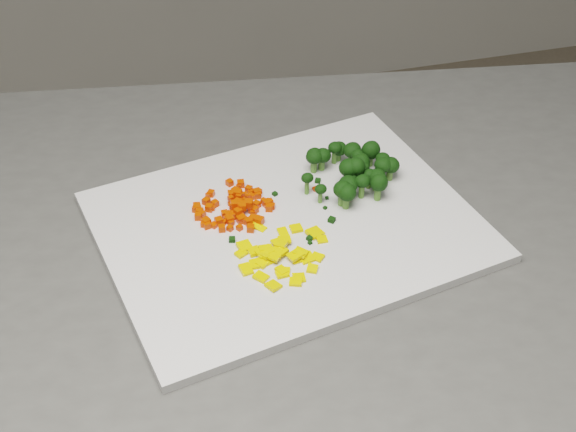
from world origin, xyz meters
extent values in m
cube|color=silver|center=(-0.22, 0.19, 0.91)|extent=(0.47, 0.40, 0.01)
cube|color=red|center=(-0.26, 0.21, 0.92)|extent=(0.01, 0.01, 0.01)
cube|color=red|center=(-0.28, 0.24, 0.92)|extent=(0.01, 0.01, 0.01)
cube|color=red|center=(-0.30, 0.20, 0.91)|extent=(0.01, 0.01, 0.01)
cube|color=red|center=(-0.27, 0.25, 0.92)|extent=(0.01, 0.01, 0.01)
cube|color=red|center=(-0.26, 0.25, 0.92)|extent=(0.01, 0.01, 0.01)
cube|color=red|center=(-0.27, 0.24, 0.92)|extent=(0.01, 0.01, 0.01)
cube|color=red|center=(-0.25, 0.26, 0.91)|extent=(0.01, 0.01, 0.01)
cube|color=red|center=(-0.27, 0.25, 0.92)|extent=(0.01, 0.01, 0.01)
cube|color=red|center=(-0.24, 0.25, 0.92)|extent=(0.01, 0.01, 0.01)
cube|color=red|center=(-0.28, 0.22, 0.92)|extent=(0.01, 0.01, 0.01)
cube|color=red|center=(-0.26, 0.25, 0.91)|extent=(0.01, 0.01, 0.01)
cube|color=red|center=(-0.26, 0.23, 0.92)|extent=(0.01, 0.01, 0.01)
cube|color=red|center=(-0.28, 0.24, 0.91)|extent=(0.01, 0.01, 0.01)
cube|color=red|center=(-0.26, 0.22, 0.92)|extent=(0.01, 0.01, 0.01)
cube|color=red|center=(-0.30, 0.21, 0.92)|extent=(0.01, 0.01, 0.01)
cube|color=red|center=(-0.29, 0.21, 0.91)|extent=(0.01, 0.01, 0.01)
cube|color=red|center=(-0.27, 0.26, 0.92)|extent=(0.01, 0.01, 0.01)
cube|color=red|center=(-0.29, 0.21, 0.92)|extent=(0.01, 0.01, 0.01)
cube|color=red|center=(-0.27, 0.23, 0.91)|extent=(0.01, 0.01, 0.01)
cube|color=red|center=(-0.25, 0.26, 0.91)|extent=(0.01, 0.01, 0.01)
cube|color=red|center=(-0.25, 0.23, 0.92)|extent=(0.01, 0.01, 0.01)
cube|color=red|center=(-0.32, 0.23, 0.91)|extent=(0.01, 0.01, 0.01)
cube|color=red|center=(-0.27, 0.20, 0.91)|extent=(0.01, 0.01, 0.01)
cube|color=red|center=(-0.27, 0.22, 0.92)|extent=(0.01, 0.01, 0.01)
cube|color=red|center=(-0.27, 0.19, 0.92)|extent=(0.01, 0.01, 0.01)
cube|color=red|center=(-0.29, 0.22, 0.91)|extent=(0.01, 0.01, 0.01)
cube|color=red|center=(-0.28, 0.23, 0.91)|extent=(0.01, 0.01, 0.01)
cube|color=red|center=(-0.25, 0.25, 0.91)|extent=(0.01, 0.01, 0.01)
cube|color=red|center=(-0.27, 0.26, 0.91)|extent=(0.01, 0.01, 0.01)
cube|color=red|center=(-0.30, 0.25, 0.91)|extent=(0.01, 0.01, 0.01)
cube|color=red|center=(-0.27, 0.25, 0.92)|extent=(0.01, 0.01, 0.01)
cube|color=red|center=(-0.31, 0.21, 0.92)|extent=(0.01, 0.01, 0.01)
cube|color=red|center=(-0.31, 0.25, 0.92)|extent=(0.01, 0.01, 0.01)
cube|color=red|center=(-0.32, 0.24, 0.92)|extent=(0.01, 0.01, 0.01)
cube|color=red|center=(-0.24, 0.22, 0.92)|extent=(0.01, 0.01, 0.01)
cube|color=red|center=(-0.31, 0.24, 0.92)|extent=(0.01, 0.01, 0.01)
cube|color=red|center=(-0.32, 0.21, 0.91)|extent=(0.01, 0.01, 0.01)
cube|color=red|center=(-0.29, 0.21, 0.91)|extent=(0.01, 0.01, 0.01)
cube|color=red|center=(-0.25, 0.20, 0.92)|extent=(0.01, 0.01, 0.01)
cube|color=red|center=(-0.27, 0.23, 0.92)|extent=(0.01, 0.01, 0.01)
cube|color=red|center=(-0.30, 0.27, 0.91)|extent=(0.01, 0.01, 0.01)
cube|color=red|center=(-0.30, 0.27, 0.91)|extent=(0.01, 0.01, 0.01)
cube|color=red|center=(-0.28, 0.22, 0.92)|extent=(0.01, 0.01, 0.01)
cube|color=red|center=(-0.30, 0.24, 0.91)|extent=(0.01, 0.01, 0.01)
cube|color=red|center=(-0.28, 0.20, 0.91)|extent=(0.01, 0.01, 0.01)
cube|color=red|center=(-0.24, 0.26, 0.91)|extent=(0.01, 0.01, 0.01)
cube|color=red|center=(-0.27, 0.24, 0.91)|extent=(0.01, 0.01, 0.01)
cube|color=red|center=(-0.24, 0.24, 0.91)|extent=(0.01, 0.01, 0.01)
cube|color=red|center=(-0.32, 0.24, 0.92)|extent=(0.01, 0.01, 0.01)
cube|color=red|center=(-0.32, 0.23, 0.92)|extent=(0.01, 0.01, 0.01)
cube|color=red|center=(-0.31, 0.21, 0.92)|extent=(0.01, 0.01, 0.01)
cube|color=red|center=(-0.27, 0.24, 0.91)|extent=(0.01, 0.01, 0.01)
cube|color=red|center=(-0.26, 0.22, 0.91)|extent=(0.01, 0.01, 0.01)
cube|color=red|center=(-0.27, 0.24, 0.92)|extent=(0.01, 0.01, 0.01)
cube|color=red|center=(-0.25, 0.25, 0.91)|extent=(0.01, 0.01, 0.01)
cube|color=red|center=(-0.25, 0.25, 0.92)|extent=(0.01, 0.01, 0.01)
cube|color=red|center=(-0.28, 0.24, 0.91)|extent=(0.01, 0.01, 0.01)
cube|color=red|center=(-0.28, 0.25, 0.92)|extent=(0.01, 0.01, 0.01)
cube|color=red|center=(-0.23, 0.22, 0.91)|extent=(0.01, 0.01, 0.01)
cube|color=red|center=(-0.26, 0.22, 0.91)|extent=(0.01, 0.01, 0.01)
cube|color=red|center=(-0.26, 0.28, 0.92)|extent=(0.01, 0.01, 0.01)
cube|color=red|center=(-0.27, 0.24, 0.92)|extent=(0.01, 0.01, 0.01)
cube|color=red|center=(-0.26, 0.27, 0.91)|extent=(0.01, 0.01, 0.01)
cube|color=red|center=(-0.29, 0.21, 0.91)|extent=(0.01, 0.01, 0.01)
cube|color=red|center=(-0.24, 0.23, 0.92)|extent=(0.01, 0.01, 0.01)
cube|color=red|center=(-0.29, 0.20, 0.91)|extent=(0.01, 0.01, 0.01)
cube|color=red|center=(-0.23, 0.23, 0.91)|extent=(0.01, 0.01, 0.01)
cube|color=red|center=(-0.32, 0.24, 0.92)|extent=(0.01, 0.01, 0.01)
cube|color=red|center=(-0.27, 0.21, 0.92)|extent=(0.01, 0.01, 0.01)
cube|color=red|center=(-0.27, 0.28, 0.91)|extent=(0.01, 0.01, 0.01)
cube|color=red|center=(-0.27, 0.22, 0.92)|extent=(0.01, 0.01, 0.01)
cube|color=red|center=(-0.27, 0.22, 0.92)|extent=(0.01, 0.01, 0.01)
cube|color=red|center=(-0.27, 0.20, 0.92)|extent=(0.01, 0.01, 0.01)
cube|color=red|center=(-0.28, 0.24, 0.91)|extent=(0.01, 0.01, 0.01)
cube|color=red|center=(-0.29, 0.22, 0.91)|extent=(0.01, 0.01, 0.01)
cube|color=red|center=(-0.27, 0.22, 0.92)|extent=(0.01, 0.01, 0.01)
cube|color=red|center=(-0.32, 0.24, 0.91)|extent=(0.01, 0.01, 0.01)
cube|color=red|center=(-0.28, 0.22, 0.91)|extent=(0.01, 0.01, 0.01)
cube|color=red|center=(-0.28, 0.23, 0.92)|extent=(0.01, 0.01, 0.01)
cube|color=red|center=(-0.27, 0.21, 0.92)|extent=(0.01, 0.01, 0.01)
cube|color=yellow|center=(-0.25, 0.14, 0.92)|extent=(0.02, 0.02, 0.00)
cube|color=yellow|center=(-0.22, 0.13, 0.91)|extent=(0.02, 0.02, 0.00)
cube|color=yellow|center=(-0.22, 0.13, 0.92)|extent=(0.02, 0.02, 0.01)
cube|color=yellow|center=(-0.26, 0.14, 0.92)|extent=(0.02, 0.02, 0.01)
cube|color=yellow|center=(-0.26, 0.15, 0.92)|extent=(0.02, 0.02, 0.01)
cube|color=yellow|center=(-0.25, 0.14, 0.91)|extent=(0.02, 0.02, 0.01)
cube|color=yellow|center=(-0.23, 0.10, 0.91)|extent=(0.01, 0.02, 0.00)
cube|color=yellow|center=(-0.24, 0.14, 0.92)|extent=(0.02, 0.02, 0.00)
cube|color=yellow|center=(-0.24, 0.15, 0.92)|extent=(0.02, 0.02, 0.01)
cube|color=yellow|center=(-0.24, 0.15, 0.91)|extent=(0.02, 0.01, 0.01)
cube|color=yellow|center=(-0.22, 0.11, 0.91)|extent=(0.02, 0.02, 0.01)
cube|color=yellow|center=(-0.23, 0.18, 0.91)|extent=(0.01, 0.02, 0.00)
cube|color=yellow|center=(-0.25, 0.12, 0.91)|extent=(0.02, 0.02, 0.00)
cube|color=yellow|center=(-0.27, 0.11, 0.91)|extent=(0.02, 0.02, 0.01)
cube|color=yellow|center=(-0.26, 0.15, 0.92)|extent=(0.02, 0.01, 0.01)
cube|color=yellow|center=(-0.27, 0.15, 0.91)|extent=(0.01, 0.02, 0.01)
cube|color=yellow|center=(-0.23, 0.13, 0.91)|extent=(0.02, 0.02, 0.01)
cube|color=yellow|center=(-0.27, 0.13, 0.91)|extent=(0.02, 0.02, 0.01)
cube|color=yellow|center=(-0.23, 0.13, 0.92)|extent=(0.02, 0.02, 0.01)
cube|color=yellow|center=(-0.25, 0.15, 0.91)|extent=(0.02, 0.02, 0.01)
cube|color=yellow|center=(-0.26, 0.10, 0.91)|extent=(0.02, 0.02, 0.01)
cube|color=yellow|center=(-0.22, 0.18, 0.91)|extent=(0.01, 0.01, 0.00)
cube|color=yellow|center=(-0.25, 0.14, 0.92)|extent=(0.02, 0.02, 0.00)
cube|color=yellow|center=(-0.29, 0.15, 0.91)|extent=(0.02, 0.02, 0.00)
cube|color=yellow|center=(-0.26, 0.14, 0.91)|extent=(0.02, 0.02, 0.00)
cube|color=yellow|center=(-0.21, 0.13, 0.91)|extent=(0.02, 0.02, 0.01)
cube|color=yellow|center=(-0.26, 0.19, 0.91)|extent=(0.02, 0.02, 0.01)
cube|color=yellow|center=(-0.20, 0.17, 0.91)|extent=(0.02, 0.02, 0.01)
cube|color=yellow|center=(-0.25, 0.12, 0.91)|extent=(0.01, 0.02, 0.00)
cube|color=yellow|center=(-0.24, 0.16, 0.92)|extent=(0.02, 0.01, 0.01)
cube|color=yellow|center=(-0.27, 0.13, 0.91)|extent=(0.02, 0.02, 0.01)
cube|color=yellow|center=(-0.24, 0.10, 0.91)|extent=(0.02, 0.02, 0.01)
cube|color=yellow|center=(-0.25, 0.16, 0.92)|extent=(0.01, 0.02, 0.00)
cube|color=yellow|center=(-0.29, 0.13, 0.91)|extent=(0.02, 0.02, 0.01)
cube|color=yellow|center=(-0.25, 0.11, 0.91)|extent=(0.01, 0.01, 0.00)
cube|color=yellow|center=(-0.19, 0.15, 0.91)|extent=(0.01, 0.01, 0.00)
cube|color=yellow|center=(-0.28, 0.16, 0.91)|extent=(0.02, 0.02, 0.01)
cube|color=black|center=(-0.21, 0.16, 0.91)|extent=(0.01, 0.01, 0.00)
cube|color=black|center=(-0.17, 0.18, 0.91)|extent=(0.01, 0.01, 0.01)
cube|color=black|center=(-0.17, 0.21, 0.91)|extent=(0.01, 0.01, 0.00)
cube|color=red|center=(-0.27, 0.24, 0.91)|extent=(0.01, 0.01, 0.00)
cube|color=black|center=(-0.17, 0.26, 0.91)|extent=(0.01, 0.01, 0.00)
cube|color=black|center=(-0.22, 0.25, 0.91)|extent=(0.01, 0.01, 0.00)
cube|color=black|center=(-0.29, 0.18, 0.91)|extent=(0.01, 0.01, 0.00)
cube|color=red|center=(-0.31, 0.21, 0.91)|extent=(0.01, 0.01, 0.01)
cube|color=yellow|center=(-0.17, 0.25, 0.91)|extent=(0.01, 0.01, 0.00)
cube|color=yellow|center=(-0.23, 0.13, 0.91)|extent=(0.01, 0.01, 0.00)
cube|color=yellow|center=(-0.24, 0.15, 0.91)|extent=(0.01, 0.01, 0.00)
cube|color=black|center=(-0.17, 0.23, 0.91)|extent=(0.00, 0.00, 0.00)
cube|color=black|center=(-0.26, 0.15, 0.91)|extent=(0.01, 0.01, 0.00)
cube|color=yellow|center=(-0.14, 0.22, 0.91)|extent=(0.01, 0.01, 0.00)
cube|color=black|center=(-0.21, 0.15, 0.91)|extent=(0.01, 0.01, 0.00)
cube|color=red|center=(-0.17, 0.25, 0.91)|extent=(0.01, 0.01, 0.00)
camera|label=1|loc=(-0.40, -0.49, 1.51)|focal=50.00mm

